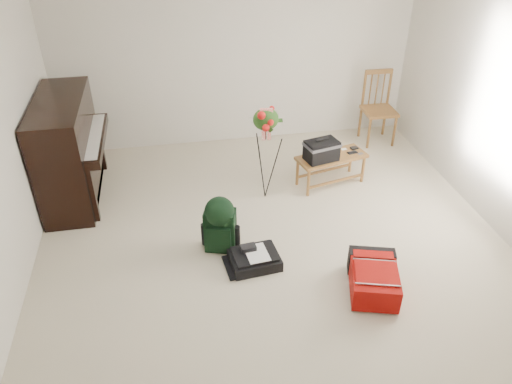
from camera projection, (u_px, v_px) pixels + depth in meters
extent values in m
cube|color=beige|center=(277.00, 255.00, 5.26)|extent=(5.00, 5.50, 0.01)
cube|color=white|center=(285.00, 9.00, 3.89)|extent=(5.00, 5.50, 0.01)
cube|color=silver|center=(236.00, 57.00, 6.84)|extent=(5.00, 0.04, 2.50)
cube|color=black|center=(68.00, 150.00, 5.90)|extent=(0.55, 1.50, 1.25)
cube|color=black|center=(92.00, 140.00, 5.89)|extent=(0.28, 1.30, 0.10)
cube|color=white|center=(91.00, 136.00, 5.86)|extent=(0.22, 1.20, 0.02)
cube|color=black|center=(81.00, 190.00, 6.22)|extent=(0.45, 1.30, 0.10)
cube|color=brown|center=(332.00, 157.00, 6.25)|extent=(0.95, 0.56, 0.04)
cylinder|color=brown|center=(303.00, 180.00, 6.18)|extent=(0.04, 0.04, 0.36)
cylinder|color=brown|center=(297.00, 168.00, 6.42)|extent=(0.04, 0.04, 0.36)
cylinder|color=brown|center=(364.00, 173.00, 6.31)|extent=(0.04, 0.04, 0.36)
cylinder|color=brown|center=(356.00, 163.00, 6.54)|extent=(0.04, 0.04, 0.36)
cube|color=brown|center=(379.00, 111.00, 7.20)|extent=(0.46, 0.46, 0.04)
cylinder|color=brown|center=(369.00, 134.00, 7.15)|extent=(0.04, 0.04, 0.46)
cylinder|color=brown|center=(360.00, 122.00, 7.46)|extent=(0.04, 0.04, 0.46)
cylinder|color=brown|center=(394.00, 131.00, 7.20)|extent=(0.04, 0.04, 0.46)
cylinder|color=brown|center=(384.00, 120.00, 7.52)|extent=(0.04, 0.04, 0.46)
cube|color=brown|center=(379.00, 72.00, 7.07)|extent=(0.41, 0.05, 0.06)
cylinder|color=brown|center=(364.00, 90.00, 7.18)|extent=(0.04, 0.04, 0.55)
cylinder|color=brown|center=(389.00, 88.00, 7.24)|extent=(0.04, 0.04, 0.55)
cube|color=#AE0F07|center=(373.00, 279.00, 4.75)|extent=(0.60, 0.74, 0.25)
cube|color=black|center=(364.00, 262.00, 4.95)|extent=(0.47, 0.27, 0.27)
cube|color=#AE0F07|center=(377.00, 271.00, 4.64)|extent=(0.47, 0.46, 0.02)
cube|color=silver|center=(385.00, 285.00, 4.49)|extent=(0.39, 0.12, 0.01)
cube|color=black|center=(254.00, 260.00, 5.11)|extent=(0.53, 0.44, 0.12)
cube|color=black|center=(254.00, 254.00, 5.07)|extent=(0.47, 0.38, 0.03)
cube|color=white|center=(257.00, 253.00, 5.04)|extent=(0.25, 0.32, 0.01)
cube|color=black|center=(249.00, 247.00, 5.08)|extent=(0.17, 0.11, 0.05)
cube|color=black|center=(220.00, 230.00, 5.22)|extent=(0.36, 0.28, 0.48)
cube|color=black|center=(222.00, 239.00, 5.14)|extent=(0.26, 0.13, 0.28)
sphere|color=black|center=(219.00, 211.00, 5.09)|extent=(0.31, 0.31, 0.31)
cube|color=black|center=(212.00, 225.00, 5.30)|extent=(0.05, 0.04, 0.43)
cube|color=black|center=(226.00, 224.00, 5.33)|extent=(0.05, 0.04, 0.43)
cylinder|color=black|center=(266.00, 127.00, 5.68)|extent=(0.01, 0.01, 0.32)
ellipsoid|color=#234A17|center=(266.00, 119.00, 5.63)|extent=(0.30, 0.21, 0.27)
cube|color=red|center=(266.00, 112.00, 5.56)|extent=(0.15, 0.06, 0.08)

